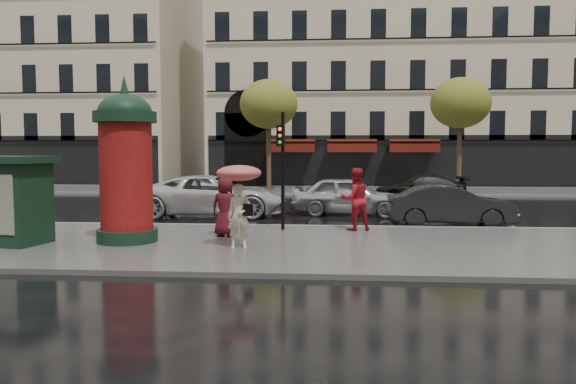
# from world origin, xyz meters

# --- Properties ---
(ground) EXTENTS (160.00, 160.00, 0.00)m
(ground) POSITION_xyz_m (0.00, 0.00, 0.00)
(ground) COLOR black
(ground) RESTS_ON ground
(near_sidewalk) EXTENTS (90.00, 7.00, 0.12)m
(near_sidewalk) POSITION_xyz_m (0.00, -0.50, 0.06)
(near_sidewalk) COLOR #474744
(near_sidewalk) RESTS_ON ground
(far_sidewalk) EXTENTS (90.00, 6.00, 0.12)m
(far_sidewalk) POSITION_xyz_m (0.00, 19.00, 0.06)
(far_sidewalk) COLOR #474744
(far_sidewalk) RESTS_ON ground
(near_kerb) EXTENTS (90.00, 0.25, 0.14)m
(near_kerb) POSITION_xyz_m (0.00, 3.00, 0.07)
(near_kerb) COLOR slate
(near_kerb) RESTS_ON ground
(far_kerb) EXTENTS (90.00, 0.25, 0.14)m
(far_kerb) POSITION_xyz_m (0.00, 16.00, 0.07)
(far_kerb) COLOR slate
(far_kerb) RESTS_ON ground
(zebra_crossing) EXTENTS (3.60, 11.75, 0.01)m
(zebra_crossing) POSITION_xyz_m (6.00, 9.60, 0.01)
(zebra_crossing) COLOR silver
(zebra_crossing) RESTS_ON ground
(bldg_far_corner) EXTENTS (26.00, 14.00, 22.90)m
(bldg_far_corner) POSITION_xyz_m (6.00, 30.00, 11.31)
(bldg_far_corner) COLOR #B7A88C
(bldg_far_corner) RESTS_ON ground
(bldg_far_left) EXTENTS (24.00, 14.00, 22.90)m
(bldg_far_left) POSITION_xyz_m (-22.00, 30.00, 11.31)
(bldg_far_left) COLOR #B7A88C
(bldg_far_left) RESTS_ON ground
(tree_far_left) EXTENTS (3.40, 3.40, 6.64)m
(tree_far_left) POSITION_xyz_m (-2.00, 18.00, 5.17)
(tree_far_left) COLOR #38281C
(tree_far_left) RESTS_ON ground
(tree_far_right) EXTENTS (3.40, 3.40, 6.64)m
(tree_far_right) POSITION_xyz_m (9.00, 18.00, 5.17)
(tree_far_right) COLOR #38281C
(tree_far_right) RESTS_ON ground
(woman_umbrella) EXTENTS (1.11, 1.11, 2.14)m
(woman_umbrella) POSITION_xyz_m (-0.55, -1.22, 1.53)
(woman_umbrella) COLOR beige
(woman_umbrella) RESTS_ON near_sidewalk
(woman_red) EXTENTS (1.11, 0.98, 1.89)m
(woman_red) POSITION_xyz_m (2.44, 2.08, 1.07)
(woman_red) COLOR maroon
(woman_red) RESTS_ON near_sidewalk
(man_burgundy) EXTENTS (0.90, 0.67, 1.68)m
(man_burgundy) POSITION_xyz_m (-1.24, 0.55, 0.96)
(man_burgundy) COLOR #490E19
(man_burgundy) RESTS_ON near_sidewalk
(morris_column) EXTENTS (1.64, 1.64, 4.40)m
(morris_column) POSITION_xyz_m (-3.69, -0.50, 2.23)
(morris_column) COLOR black
(morris_column) RESTS_ON near_sidewalk
(traffic_light) EXTENTS (0.25, 0.35, 3.57)m
(traffic_light) POSITION_xyz_m (0.23, 1.99, 2.28)
(traffic_light) COLOR black
(traffic_light) RESTS_ON near_sidewalk
(newsstand) EXTENTS (2.16, 1.92, 2.28)m
(newsstand) POSITION_xyz_m (-6.52, -1.09, 1.29)
(newsstand) COLOR black
(newsstand) RESTS_ON near_sidewalk
(car_silver) EXTENTS (4.65, 2.37, 1.52)m
(car_silver) POSITION_xyz_m (2.41, 6.97, 0.76)
(car_silver) COLOR #B2B2B7
(car_silver) RESTS_ON ground
(car_darkgrey) EXTENTS (4.18, 1.48, 1.37)m
(car_darkgrey) POSITION_xyz_m (5.71, 4.20, 0.69)
(car_darkgrey) COLOR black
(car_darkgrey) RESTS_ON ground
(car_white) EXTENTS (5.86, 3.02, 1.58)m
(car_white) POSITION_xyz_m (-2.86, 6.23, 0.79)
(car_white) COLOR #BDBDBD
(car_white) RESTS_ON ground
(car_black) EXTENTS (4.50, 1.93, 1.29)m
(car_black) POSITION_xyz_m (5.99, 12.75, 0.65)
(car_black) COLOR black
(car_black) RESTS_ON ground
(car_far_silver) EXTENTS (3.90, 2.00, 1.27)m
(car_far_silver) POSITION_xyz_m (-5.66, 14.26, 0.63)
(car_far_silver) COLOR #B4B3B8
(car_far_silver) RESTS_ON ground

